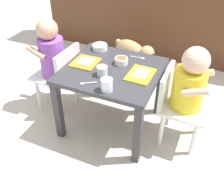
{
  "coord_description": "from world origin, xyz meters",
  "views": [
    {
      "loc": [
        0.54,
        -1.25,
        1.27
      ],
      "look_at": [
        0.0,
        0.0,
        0.29
      ],
      "focal_mm": 41.34,
      "sensor_mm": 36.0,
      "label": 1
    }
  ],
  "objects_px": {
    "seated_child_right": "(187,86)",
    "dog": "(133,52)",
    "veggie_bowl_near": "(121,61)",
    "spoon_by_left_tray": "(139,58)",
    "food_tray_left": "(85,62)",
    "spoon_by_right_tray": "(87,83)",
    "water_cup_right": "(107,86)",
    "dining_table": "(112,79)",
    "seated_child_left": "(53,56)",
    "veggie_bowl_far": "(100,47)",
    "food_tray_right": "(140,75)",
    "water_cup_left": "(102,71)"
  },
  "relations": [
    {
      "from": "seated_child_right",
      "to": "veggie_bowl_near",
      "type": "distance_m",
      "value": 0.43
    },
    {
      "from": "dining_table",
      "to": "seated_child_left",
      "type": "height_order",
      "value": "seated_child_left"
    },
    {
      "from": "seated_child_left",
      "to": "spoon_by_left_tray",
      "type": "relative_size",
      "value": 6.93
    },
    {
      "from": "seated_child_right",
      "to": "spoon_by_left_tray",
      "type": "xyz_separation_m",
      "value": [
        -0.35,
        0.16,
        0.03
      ]
    },
    {
      "from": "seated_child_left",
      "to": "food_tray_right",
      "type": "relative_size",
      "value": 3.5
    },
    {
      "from": "veggie_bowl_near",
      "to": "spoon_by_left_tray",
      "type": "relative_size",
      "value": 0.83
    },
    {
      "from": "spoon_by_right_tray",
      "to": "dog",
      "type": "bearing_deg",
      "value": 91.97
    },
    {
      "from": "dog",
      "to": "veggie_bowl_near",
      "type": "xyz_separation_m",
      "value": [
        0.13,
        -0.62,
        0.26
      ]
    },
    {
      "from": "spoon_by_left_tray",
      "to": "food_tray_left",
      "type": "bearing_deg",
      "value": -145.74
    },
    {
      "from": "water_cup_right",
      "to": "spoon_by_right_tray",
      "type": "distance_m",
      "value": 0.14
    },
    {
      "from": "dog",
      "to": "veggie_bowl_far",
      "type": "xyz_separation_m",
      "value": [
        -0.08,
        -0.49,
        0.25
      ]
    },
    {
      "from": "dog",
      "to": "spoon_by_left_tray",
      "type": "relative_size",
      "value": 4.26
    },
    {
      "from": "spoon_by_right_tray",
      "to": "food_tray_right",
      "type": "bearing_deg",
      "value": 38.85
    },
    {
      "from": "water_cup_left",
      "to": "veggie_bowl_far",
      "type": "bearing_deg",
      "value": 118.0
    },
    {
      "from": "water_cup_left",
      "to": "veggie_bowl_far",
      "type": "relative_size",
      "value": 0.62
    },
    {
      "from": "dog",
      "to": "veggie_bowl_near",
      "type": "distance_m",
      "value": 0.68
    },
    {
      "from": "veggie_bowl_far",
      "to": "spoon_by_right_tray",
      "type": "distance_m",
      "value": 0.43
    },
    {
      "from": "food_tray_right",
      "to": "water_cup_right",
      "type": "xyz_separation_m",
      "value": [
        -0.12,
        -0.22,
        0.03
      ]
    },
    {
      "from": "seated_child_left",
      "to": "water_cup_left",
      "type": "relative_size",
      "value": 10.81
    },
    {
      "from": "dog",
      "to": "seated_child_right",
      "type": "bearing_deg",
      "value": -49.89
    },
    {
      "from": "water_cup_right",
      "to": "seated_child_right",
      "type": "bearing_deg",
      "value": 33.59
    },
    {
      "from": "seated_child_left",
      "to": "spoon_by_right_tray",
      "type": "height_order",
      "value": "seated_child_left"
    },
    {
      "from": "seated_child_right",
      "to": "spoon_by_left_tray",
      "type": "bearing_deg",
      "value": 155.68
    },
    {
      "from": "food_tray_right",
      "to": "spoon_by_left_tray",
      "type": "xyz_separation_m",
      "value": [
        -0.08,
        0.2,
        -0.0
      ]
    },
    {
      "from": "dog",
      "to": "spoon_by_left_tray",
      "type": "height_order",
      "value": "spoon_by_left_tray"
    },
    {
      "from": "seated_child_left",
      "to": "food_tray_left",
      "type": "relative_size",
      "value": 4.01
    },
    {
      "from": "seated_child_left",
      "to": "dog",
      "type": "height_order",
      "value": "seated_child_left"
    },
    {
      "from": "food_tray_left",
      "to": "spoon_by_right_tray",
      "type": "relative_size",
      "value": 1.89
    },
    {
      "from": "veggie_bowl_far",
      "to": "spoon_by_left_tray",
      "type": "relative_size",
      "value": 1.04
    },
    {
      "from": "seated_child_right",
      "to": "veggie_bowl_far",
      "type": "distance_m",
      "value": 0.67
    },
    {
      "from": "dining_table",
      "to": "veggie_bowl_near",
      "type": "relative_size",
      "value": 7.13
    },
    {
      "from": "water_cup_right",
      "to": "veggie_bowl_far",
      "type": "relative_size",
      "value": 0.7
    },
    {
      "from": "seated_child_right",
      "to": "food_tray_right",
      "type": "distance_m",
      "value": 0.28
    },
    {
      "from": "food_tray_right",
      "to": "spoon_by_left_tray",
      "type": "bearing_deg",
      "value": 111.04
    },
    {
      "from": "seated_child_right",
      "to": "dog",
      "type": "height_order",
      "value": "seated_child_right"
    },
    {
      "from": "dining_table",
      "to": "seated_child_right",
      "type": "xyz_separation_m",
      "value": [
        0.46,
        0.04,
        0.05
      ]
    },
    {
      "from": "seated_child_right",
      "to": "food_tray_right",
      "type": "relative_size",
      "value": 3.4
    },
    {
      "from": "food_tray_right",
      "to": "water_cup_left",
      "type": "distance_m",
      "value": 0.23
    },
    {
      "from": "veggie_bowl_far",
      "to": "spoon_by_left_tray",
      "type": "bearing_deg",
      "value": -2.5
    },
    {
      "from": "seated_child_left",
      "to": "veggie_bowl_near",
      "type": "relative_size",
      "value": 8.35
    },
    {
      "from": "dog",
      "to": "food_tray_right",
      "type": "relative_size",
      "value": 2.15
    },
    {
      "from": "dining_table",
      "to": "spoon_by_right_tray",
      "type": "xyz_separation_m",
      "value": [
        -0.07,
        -0.21,
        0.08
      ]
    },
    {
      "from": "veggie_bowl_far",
      "to": "spoon_by_left_tray",
      "type": "distance_m",
      "value": 0.29
    },
    {
      "from": "seated_child_left",
      "to": "veggie_bowl_near",
      "type": "xyz_separation_m",
      "value": [
        0.49,
        0.05,
        0.05
      ]
    },
    {
      "from": "seated_child_right",
      "to": "food_tray_right",
      "type": "bearing_deg",
      "value": -171.31
    },
    {
      "from": "food_tray_left",
      "to": "veggie_bowl_near",
      "type": "height_order",
      "value": "veggie_bowl_near"
    },
    {
      "from": "food_tray_left",
      "to": "water_cup_right",
      "type": "relative_size",
      "value": 2.35
    },
    {
      "from": "dining_table",
      "to": "water_cup_right",
      "type": "xyz_separation_m",
      "value": [
        0.07,
        -0.22,
        0.11
      ]
    },
    {
      "from": "seated_child_right",
      "to": "food_tray_right",
      "type": "xyz_separation_m",
      "value": [
        -0.27,
        -0.04,
        0.04
      ]
    },
    {
      "from": "dog",
      "to": "food_tray_right",
      "type": "height_order",
      "value": "food_tray_right"
    }
  ]
}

